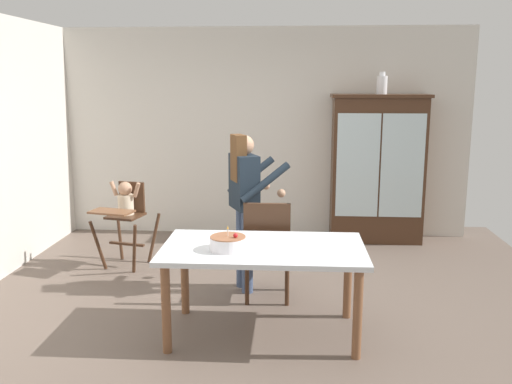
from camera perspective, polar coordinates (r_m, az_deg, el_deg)
The scene contains 9 objects.
ground_plane at distance 5.02m, azimuth -1.10°, elevation -12.28°, with size 6.24×6.24×0.00m, color #66564C.
wall_back at distance 7.25m, azimuth 0.74°, elevation 6.13°, with size 5.32×0.06×2.70m, color beige.
china_cabinet at distance 7.11m, azimuth 12.45°, elevation 2.39°, with size 1.20×0.48×1.86m.
ceramic_vase at distance 7.03m, azimuth 12.91°, elevation 10.83°, with size 0.13×0.13×0.27m.
high_chair_with_toddler at distance 6.17m, azimuth -13.38°, elevation -1.67°, with size 0.69×0.78×0.95m.
adult_person at distance 5.25m, azimuth -1.15°, elevation -0.13°, with size 0.64×0.63×1.53m.
dining_table at distance 4.39m, azimuth 0.77°, elevation -6.78°, with size 1.61×0.92×0.74m.
birthday_cake at distance 4.26m, azimuth -2.92°, elevation -5.30°, with size 0.28×0.28×0.19m.
dining_chair_far_side at distance 5.06m, azimuth 1.17°, elevation -5.41°, with size 0.45×0.45×0.96m.
Camera 1 is at (0.42, -4.58, 2.02)m, focal length 38.60 mm.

